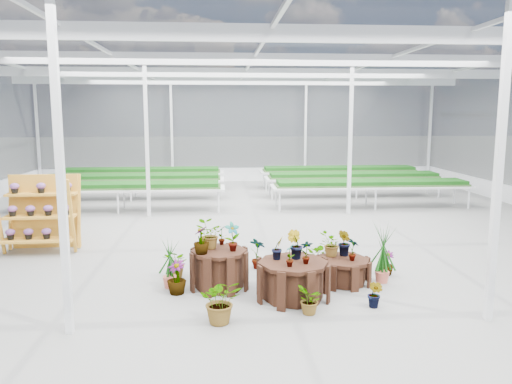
{
  "coord_description": "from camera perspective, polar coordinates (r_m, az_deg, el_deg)",
  "views": [
    {
      "loc": [
        -0.91,
        -10.69,
        2.98
      ],
      "look_at": [
        -0.11,
        0.15,
        1.3
      ],
      "focal_mm": 35.0,
      "sensor_mm": 36.0,
      "label": 1
    }
  ],
  "objects": [
    {
      "name": "greenhouse_shell",
      "position": [
        10.75,
        0.64,
        4.89
      ],
      "size": [
        18.0,
        24.0,
        4.5
      ],
      "primitive_type": null,
      "color": "white",
      "rests_on": "ground"
    },
    {
      "name": "steel_frame",
      "position": [
        10.75,
        0.64,
        4.89
      ],
      "size": [
        18.0,
        24.0,
        4.5
      ],
      "primitive_type": null,
      "color": "silver",
      "rests_on": "ground"
    },
    {
      "name": "plinth_mid",
      "position": [
        8.29,
        4.24,
        -10.01
      ],
      "size": [
        1.51,
        1.51,
        0.63
      ],
      "primitive_type": "cylinder",
      "rotation": [
        0.0,
        0.0,
        0.34
      ],
      "color": "black",
      "rests_on": "ground"
    },
    {
      "name": "nursery_benches",
      "position": [
        18.09,
        -1.3,
        0.65
      ],
      "size": [
        16.0,
        7.0,
        0.84
      ],
      "primitive_type": null,
      "color": "silver",
      "rests_on": "ground"
    },
    {
      "name": "shelf_rack",
      "position": [
        11.86,
        -23.43,
        -2.35
      ],
      "size": [
        1.61,
        0.88,
        1.68
      ],
      "primitive_type": null,
      "rotation": [
        0.0,
        0.0,
        0.03
      ],
      "color": "#C48727",
      "rests_on": "ground"
    },
    {
      "name": "plinth_low",
      "position": [
        9.16,
        9.85,
        -8.87
      ],
      "size": [
        1.16,
        1.16,
        0.44
      ],
      "primitive_type": "cylinder",
      "rotation": [
        0.0,
        0.0,
        0.2
      ],
      "color": "black",
      "rests_on": "ground"
    },
    {
      "name": "ground_plane",
      "position": [
        11.13,
        0.62,
        -6.74
      ],
      "size": [
        24.0,
        24.0,
        0.0
      ],
      "primitive_type": "plane",
      "color": "gray",
      "rests_on": "ground"
    },
    {
      "name": "nursery_plants",
      "position": [
        8.68,
        1.3,
        -7.95
      ],
      "size": [
        4.39,
        3.01,
        1.23
      ],
      "color": "#0F3F0D",
      "rests_on": "ground"
    },
    {
      "name": "plinth_tall",
      "position": [
        8.77,
        -4.22,
        -8.77
      ],
      "size": [
        1.3,
        1.3,
        0.68
      ],
      "primitive_type": "cylinder",
      "rotation": [
        0.0,
        0.0,
        -0.4
      ],
      "color": "black",
      "rests_on": "ground"
    }
  ]
}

